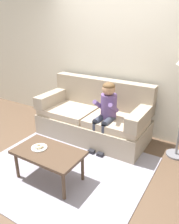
{
  "coord_description": "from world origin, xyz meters",
  "views": [
    {
      "loc": [
        1.69,
        -2.33,
        2.01
      ],
      "look_at": [
        0.0,
        0.45,
        0.65
      ],
      "focal_mm": 35.77,
      "sensor_mm": 36.0,
      "label": 1
    }
  ],
  "objects_px": {
    "coffee_table": "(48,154)",
    "toy_controller": "(43,147)",
    "couch": "(94,118)",
    "person_child": "(106,109)",
    "donut": "(39,146)"
  },
  "relations": [
    {
      "from": "person_child",
      "to": "toy_controller",
      "type": "bearing_deg",
      "value": -143.12
    },
    {
      "from": "couch",
      "to": "toy_controller",
      "type": "height_order",
      "value": "couch"
    },
    {
      "from": "couch",
      "to": "coffee_table",
      "type": "bearing_deg",
      "value": -85.57
    },
    {
      "from": "donut",
      "to": "toy_controller",
      "type": "relative_size",
      "value": 0.53
    },
    {
      "from": "coffee_table",
      "to": "donut",
      "type": "height_order",
      "value": "donut"
    },
    {
      "from": "couch",
      "to": "person_child",
      "type": "bearing_deg",
      "value": -31.59
    },
    {
      "from": "couch",
      "to": "coffee_table",
      "type": "xyz_separation_m",
      "value": [
        0.11,
        -1.36,
        0.03
      ]
    },
    {
      "from": "donut",
      "to": "person_child",
      "type": "bearing_deg",
      "value": 71.21
    },
    {
      "from": "couch",
      "to": "person_child",
      "type": "xyz_separation_m",
      "value": [
        0.35,
        -0.21,
        0.31
      ]
    },
    {
      "from": "toy_controller",
      "to": "donut",
      "type": "bearing_deg",
      "value": -27.36
    },
    {
      "from": "coffee_table",
      "to": "person_child",
      "type": "height_order",
      "value": "person_child"
    },
    {
      "from": "donut",
      "to": "toy_controller",
      "type": "xyz_separation_m",
      "value": [
        -0.45,
        0.52,
        -0.44
      ]
    },
    {
      "from": "couch",
      "to": "toy_controller",
      "type": "xyz_separation_m",
      "value": [
        -0.5,
        -0.85,
        -0.33
      ]
    },
    {
      "from": "coffee_table",
      "to": "donut",
      "type": "distance_m",
      "value": 0.17
    },
    {
      "from": "coffee_table",
      "to": "toy_controller",
      "type": "bearing_deg",
      "value": 139.51
    }
  ]
}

